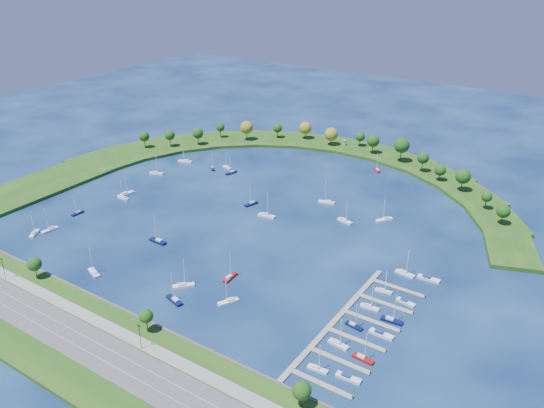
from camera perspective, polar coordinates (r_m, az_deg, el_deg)
The scene contains 40 objects.
ground at distance 294.77m, azimuth -1.35°, elevation -0.82°, with size 700.00×700.00×0.00m, color #071640.
south_shoreline at distance 220.02m, azimuth -20.37°, elevation -12.29°, with size 420.00×43.10×11.60m.
breakwater at distance 355.53m, azimuth -3.01°, elevation 4.00°, with size 286.74×247.64×2.00m.
breakwater_trees at distance 368.10m, azimuth 5.69°, elevation 6.25°, with size 240.19×91.96×16.12m.
harbor_tower at distance 391.28m, azimuth 7.50°, elevation 6.29°, with size 2.60×2.60×3.83m.
dock_system at distance 212.98m, azimuth 8.41°, elevation -12.35°, with size 24.28×82.00×1.60m.
moored_boat_0 at distance 309.54m, azimuth -19.44°, elevation -0.85°, with size 2.46×7.26×10.50m.
moored_boat_1 at distance 289.00m, azimuth -0.57°, elevation -1.16°, with size 9.61×3.76×13.75m.
moored_boat_2 at distance 350.82m, azimuth -11.85°, elevation 3.17°, with size 8.89×5.37×12.64m.
moored_boat_3 at distance 226.72m, azimuth -10.04°, elevation -9.70°, with size 9.30×4.77×13.16m.
moored_boat_4 at distance 238.00m, azimuth -4.36°, elevation -7.50°, with size 3.05×8.49×12.23m.
moored_boat_5 at distance 354.91m, azimuth 10.80°, elevation 3.52°, with size 7.01×6.85×11.26m.
moored_boat_6 at distance 305.70m, azimuth 5.67°, elevation 0.24°, with size 9.25×4.70×13.09m.
moored_boat_7 at distance 324.88m, azimuth -14.86°, elevation 1.05°, with size 4.13×10.18×14.54m.
moored_boat_8 at distance 252.50m, azimuth -17.91°, elevation -6.71°, with size 8.97×5.24×12.74m.
moored_boat_9 at distance 320.61m, azimuth -15.11°, elevation 0.66°, with size 7.38×2.31×10.75m.
moored_boat_10 at distance 345.30m, azimuth -4.23°, elevation 3.29°, with size 4.16×8.32×11.78m.
moored_boat_11 at distance 354.44m, azimuth -4.66°, elevation 3.86°, with size 7.21×3.44×10.23m.
moored_boat_12 at distance 296.42m, azimuth -21.95°, elevation -2.43°, with size 3.66×8.69×12.38m.
moored_boat_13 at distance 223.30m, azimuth -4.51°, elevation -9.95°, with size 6.21×8.76×12.70m.
moored_boat_14 at distance 286.05m, azimuth 7.53°, elevation -1.69°, with size 8.97×4.28×12.72m.
moored_boat_15 at distance 367.25m, azimuth -8.96°, elevation 4.42°, with size 9.69×5.18×13.73m.
moored_boat_16 at distance 353.09m, azimuth -6.17°, elevation 3.71°, with size 6.87×6.04×10.55m.
moored_boat_17 at distance 302.50m, azimuth -2.15°, elevation 0.07°, with size 4.54×8.66×12.26m.
moored_boat_18 at distance 290.82m, azimuth 11.55°, elevation -1.53°, with size 7.28×8.82×13.26m.
moored_boat_19 at distance 270.18m, azimuth -11.71°, elevation -3.72°, with size 9.44×2.85×13.79m.
moored_boat_20 at distance 295.78m, azimuth -23.35°, elevation -2.76°, with size 5.98×7.99×11.71m.
moored_boat_21 at distance 234.88m, azimuth -9.14°, elevation -8.27°, with size 7.85×8.43×13.25m.
docked_boat_0 at distance 193.11m, azimuth 4.72°, elevation -16.54°, with size 7.30×2.49×10.56m.
docked_boat_1 at distance 191.21m, azimuth 7.87°, elevation -17.33°, with size 8.72×2.90×1.75m.
docked_boat_2 at distance 203.45m, azimuth 6.87°, elevation -14.11°, with size 8.17×3.22×11.68m.
docked_boat_3 at distance 198.78m, azimuth 9.37°, elevation -15.40°, with size 8.00×2.65×11.59m.
docked_boat_4 at distance 212.55m, azimuth 8.47°, elevation -12.26°, with size 7.36×3.09×10.49m.
docked_boat_5 at distance 210.35m, azimuth 11.21°, elevation -13.03°, with size 9.19×2.63×1.87m.
docked_boat_6 at distance 222.96m, azimuth 10.06°, elevation -10.39°, with size 7.75×2.62×11.22m.
docked_boat_7 at distance 217.54m, azimuth 12.26°, elevation -11.61°, with size 8.56×3.01×12.35m.
docked_boat_8 at distance 233.43m, azimuth 11.44°, elevation -8.73°, with size 7.24×2.79×10.37m.
docked_boat_9 at distance 228.88m, azimuth 13.63°, elevation -9.81°, with size 8.21×3.52×1.62m.
docked_boat_10 at distance 246.66m, azimuth 13.55°, elevation -6.93°, with size 8.78×3.40×12.58m.
docked_boat_11 at distance 245.72m, azimuth 15.85°, elevation -7.42°, with size 9.53×2.92×1.93m.
Camera 1 is at (152.24, -216.94, 129.04)m, focal length 36.45 mm.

